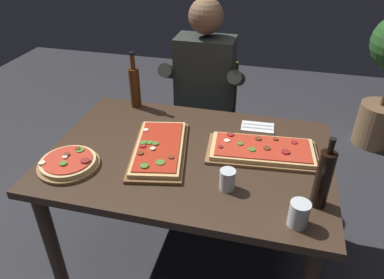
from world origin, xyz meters
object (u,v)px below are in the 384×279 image
Objects in this scene: tumbler_far_side at (227,180)px; seated_diner at (203,90)px; pizza_rectangular_front at (262,150)px; pizza_round_far at (68,163)px; tumbler_near_camera at (299,215)px; dining_table at (190,168)px; diner_chair at (206,115)px; wine_bottle_dark at (135,86)px; oil_bottle_amber at (323,179)px; pizza_rectangular_left at (159,149)px.

seated_diner is (-0.32, 0.96, -0.05)m from tumbler_far_side.
pizza_rectangular_front is 0.94m from pizza_round_far.
tumbler_near_camera is 1.27m from seated_diner.
pizza_rectangular_front and pizza_round_far have the same top height.
pizza_round_far is (-0.53, -0.25, 0.11)m from dining_table.
pizza_round_far is 0.33× the size of diner_chair.
diner_chair is at bearing 119.94° from pizza_rectangular_front.
dining_table is at bearing -83.71° from diner_chair.
wine_bottle_dark is 3.61× the size of tumbler_far_side.
seated_diner reaches higher than wine_bottle_dark.
oil_bottle_amber reaches higher than pizza_round_far.
tumbler_near_camera is 1.13× the size of tumbler_far_side.
oil_bottle_amber is at bearing -15.08° from pizza_rectangular_left.
seated_diner is (-0.62, 1.10, -0.04)m from tumbler_near_camera.
diner_chair is (0.35, 0.44, -0.39)m from wine_bottle_dark.
wine_bottle_dark is at bearing 136.53° from tumbler_far_side.
pizza_rectangular_front reaches higher than dining_table.
dining_table is at bearing 135.61° from tumbler_far_side.
seated_diner is at bearing 66.16° from pizza_round_far.
tumbler_far_side is (0.38, -0.19, 0.03)m from pizza_rectangular_left.
tumbler_near_camera is (1.05, -0.12, 0.03)m from pizza_round_far.
pizza_round_far is at bearing -111.50° from diner_chair.
tumbler_near_camera is 0.12× the size of diner_chair.
seated_diner reaches higher than pizza_rectangular_front.
pizza_rectangular_left is at bearing -93.63° from diner_chair.
pizza_rectangular_front is at bearing 12.35° from pizza_rectangular_left.
tumbler_near_camera reaches higher than dining_table.
pizza_rectangular_front is at bearing 129.21° from oil_bottle_amber.
pizza_round_far is 1.08m from seated_diner.
tumbler_far_side is at bearing -73.42° from diner_chair.
pizza_rectangular_front is 0.79m from seated_diner.
diner_chair is 0.28m from seated_diner.
wine_bottle_dark is at bearing 82.99° from pizza_round_far.
pizza_round_far is 0.76m from tumbler_far_side.
tumbler_near_camera is 0.33m from tumbler_far_side.
pizza_rectangular_front is 1.01× the size of pizza_rectangular_left.
tumbler_far_side is at bearing -44.39° from dining_table.
dining_table is 4.81× the size of pizza_round_far.
seated_diner is at bearing 85.80° from pizza_rectangular_left.
pizza_rectangular_left is 0.42m from tumbler_far_side.
pizza_rectangular_left is at bearing -167.65° from pizza_rectangular_front.
diner_chair reaches higher than pizza_round_far.
dining_table is 0.19m from pizza_rectangular_left.
wine_bottle_dark is 3.20× the size of tumbler_near_camera.
dining_table is at bearing -82.69° from seated_diner.
pizza_round_far is at bearing -179.16° from oil_bottle_amber.
tumbler_far_side reaches higher than pizza_rectangular_left.
tumbler_far_side is 0.11× the size of diner_chair.
oil_bottle_amber reaches higher than diner_chair.
oil_bottle_amber is (1.14, 0.02, 0.11)m from pizza_round_far.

